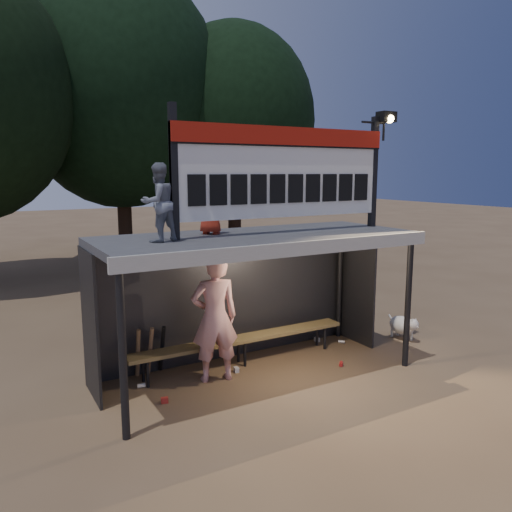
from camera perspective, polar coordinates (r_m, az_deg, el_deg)
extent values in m
plane|color=brown|center=(8.38, 0.17, -13.44)|extent=(80.00, 80.00, 0.00)
imported|color=white|center=(7.90, -4.75, -7.05)|extent=(0.82, 0.62, 2.04)
imported|color=slate|center=(6.99, -11.10, 6.00)|extent=(0.63, 0.55, 1.08)
imported|color=#A42A19|center=(7.78, -5.22, 5.86)|extent=(0.52, 0.52, 0.92)
cube|color=#3C3C3F|center=(7.78, 0.18, 2.07)|extent=(5.00, 2.00, 0.12)
cube|color=beige|center=(6.93, 4.38, 0.78)|extent=(5.10, 0.06, 0.20)
cylinder|color=black|center=(6.35, -15.00, -10.80)|extent=(0.10, 0.10, 2.20)
cylinder|color=black|center=(8.79, 16.97, -5.19)|extent=(0.10, 0.10, 2.20)
cylinder|color=black|center=(8.03, -18.32, -6.66)|extent=(0.10, 0.10, 2.20)
cylinder|color=black|center=(10.07, 9.53, -3.05)|extent=(0.10, 0.10, 2.20)
cube|color=black|center=(8.87, -3.05, -4.65)|extent=(5.00, 0.04, 2.20)
cube|color=black|center=(7.63, -18.45, -7.50)|extent=(0.04, 1.00, 2.20)
cube|color=black|center=(9.83, 11.45, -3.41)|extent=(0.04, 1.00, 2.20)
cylinder|color=black|center=(8.67, -3.11, 2.09)|extent=(5.00, 0.06, 0.06)
cube|color=black|center=(7.14, -9.38, 9.39)|extent=(0.10, 0.10, 1.90)
cube|color=black|center=(9.12, 13.28, 9.28)|extent=(0.10, 0.10, 1.90)
cube|color=white|center=(7.98, 3.34, 9.51)|extent=(3.80, 0.08, 1.40)
cube|color=#A5170B|center=(7.95, 3.58, 13.54)|extent=(3.80, 0.04, 0.28)
cube|color=black|center=(7.94, 3.59, 12.47)|extent=(3.80, 0.02, 0.03)
cube|color=black|center=(7.22, -6.79, 7.47)|extent=(0.27, 0.03, 0.45)
cube|color=black|center=(7.36, -4.33, 7.55)|extent=(0.27, 0.03, 0.45)
cube|color=black|center=(7.51, -1.96, 7.61)|extent=(0.27, 0.03, 0.45)
cube|color=black|center=(7.67, 0.30, 7.66)|extent=(0.27, 0.03, 0.45)
cube|color=black|center=(7.85, 2.47, 7.69)|extent=(0.27, 0.03, 0.45)
cube|color=black|center=(8.03, 4.55, 7.71)|extent=(0.27, 0.03, 0.45)
cube|color=black|center=(8.23, 6.52, 7.72)|extent=(0.27, 0.03, 0.45)
cube|color=black|center=(8.43, 8.41, 7.73)|extent=(0.27, 0.03, 0.45)
cube|color=black|center=(8.65, 10.20, 7.72)|extent=(0.27, 0.03, 0.45)
cube|color=black|center=(8.87, 11.90, 7.71)|extent=(0.27, 0.03, 0.45)
cylinder|color=black|center=(9.12, 13.25, 14.63)|extent=(0.50, 0.04, 0.04)
cylinder|color=black|center=(9.28, 14.38, 13.57)|extent=(0.04, 0.04, 0.30)
cube|color=black|center=(9.27, 14.67, 15.12)|extent=(0.30, 0.22, 0.18)
sphere|color=#FFD88C|center=(9.20, 15.06, 14.89)|extent=(0.14, 0.14, 0.14)
cube|color=olive|center=(8.67, -1.66, -9.46)|extent=(4.00, 0.35, 0.06)
cylinder|color=black|center=(8.04, -12.28, -12.97)|extent=(0.05, 0.05, 0.45)
cylinder|color=black|center=(8.25, -12.79, -12.38)|extent=(0.05, 0.05, 0.45)
cylinder|color=black|center=(8.65, -1.27, -11.09)|extent=(0.05, 0.05, 0.45)
cylinder|color=black|center=(8.85, -2.03, -10.61)|extent=(0.05, 0.05, 0.45)
cylinder|color=black|center=(9.53, 7.88, -9.21)|extent=(0.05, 0.05, 0.45)
cylinder|color=black|center=(9.71, 7.00, -8.83)|extent=(0.05, 0.05, 0.45)
cylinder|color=black|center=(18.86, -14.82, 5.65)|extent=(0.50, 0.50, 4.18)
ellipsoid|color=black|center=(19.05, -15.37, 18.00)|extent=(7.22, 7.22, 8.36)
cylinder|color=black|center=(19.39, -2.46, 5.08)|extent=(0.50, 0.50, 3.52)
ellipsoid|color=black|center=(19.43, -2.54, 15.25)|extent=(6.08, 6.08, 7.04)
ellipsoid|color=white|center=(10.41, 16.34, -7.61)|extent=(0.36, 0.58, 0.36)
sphere|color=white|center=(10.21, 17.50, -7.49)|extent=(0.22, 0.22, 0.22)
cone|color=beige|center=(10.15, 17.91, -7.73)|extent=(0.10, 0.10, 0.10)
cone|color=beige|center=(10.13, 17.41, -7.02)|extent=(0.06, 0.06, 0.07)
cone|color=beige|center=(10.20, 17.80, -6.93)|extent=(0.06, 0.06, 0.07)
cylinder|color=white|center=(10.29, 16.70, -8.88)|extent=(0.05, 0.05, 0.18)
cylinder|color=beige|center=(10.41, 17.32, -8.71)|extent=(0.05, 0.05, 0.18)
cylinder|color=beige|center=(10.53, 15.28, -8.39)|extent=(0.05, 0.05, 0.18)
cylinder|color=beige|center=(10.64, 15.89, -8.23)|extent=(0.05, 0.05, 0.18)
cylinder|color=beige|center=(10.59, 15.19, -6.86)|extent=(0.04, 0.16, 0.14)
cylinder|color=#946D45|center=(8.31, -13.34, -10.74)|extent=(0.08, 0.27, 0.84)
cylinder|color=#9D7049|center=(8.36, -12.01, -10.55)|extent=(0.09, 0.30, 0.83)
cylinder|color=black|center=(8.42, -10.69, -10.37)|extent=(0.07, 0.32, 0.83)
cube|color=red|center=(7.57, -10.41, -15.91)|extent=(0.11, 0.09, 0.08)
cylinder|color=#B7B7BC|center=(9.93, 9.75, -9.62)|extent=(0.13, 0.13, 0.07)
cube|color=beige|center=(9.96, 6.98, -9.46)|extent=(0.08, 0.11, 0.08)
cylinder|color=#B4201E|center=(8.85, 9.70, -12.06)|extent=(0.13, 0.13, 0.07)
cube|color=silver|center=(8.49, -2.27, -12.85)|extent=(0.08, 0.11, 0.08)
cylinder|color=beige|center=(8.11, -12.98, -14.24)|extent=(0.13, 0.08, 0.07)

